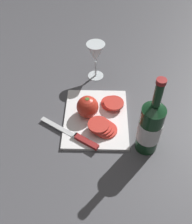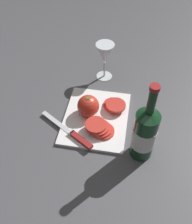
{
  "view_description": "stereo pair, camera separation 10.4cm",
  "coord_description": "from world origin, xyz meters",
  "px_view_note": "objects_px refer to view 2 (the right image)",
  "views": [
    {
      "loc": [
        -0.68,
        -0.05,
        0.82
      ],
      "look_at": [
        0.01,
        -0.03,
        0.04
      ],
      "focal_mm": 42.0,
      "sensor_mm": 36.0,
      "label": 1
    },
    {
      "loc": [
        -0.67,
        -0.15,
        0.82
      ],
      "look_at": [
        0.01,
        -0.03,
        0.04
      ],
      "focal_mm": 42.0,
      "sensor_mm": 36.0,
      "label": 2
    }
  ],
  "objects_px": {
    "wine_bottle": "(144,133)",
    "tomato_slice_stack_near": "(100,128)",
    "wine_glass": "(105,55)",
    "knife": "(76,137)",
    "tomato_slice_stack_far": "(114,105)",
    "whole_tomato": "(88,106)"
  },
  "relations": [
    {
      "from": "whole_tomato",
      "to": "knife",
      "type": "relative_size",
      "value": 0.37
    },
    {
      "from": "whole_tomato",
      "to": "tomato_slice_stack_far",
      "type": "height_order",
      "value": "whole_tomato"
    },
    {
      "from": "whole_tomato",
      "to": "knife",
      "type": "distance_m",
      "value": 0.14
    },
    {
      "from": "tomato_slice_stack_far",
      "to": "whole_tomato",
      "type": "bearing_deg",
      "value": 116.55
    },
    {
      "from": "wine_glass",
      "to": "tomato_slice_stack_far",
      "type": "relative_size",
      "value": 1.78
    },
    {
      "from": "wine_bottle",
      "to": "knife",
      "type": "height_order",
      "value": "wine_bottle"
    },
    {
      "from": "knife",
      "to": "tomato_slice_stack_far",
      "type": "bearing_deg",
      "value": -92.16
    },
    {
      "from": "wine_bottle",
      "to": "tomato_slice_stack_far",
      "type": "xyz_separation_m",
      "value": [
        0.2,
        0.12,
        -0.09
      ]
    },
    {
      "from": "wine_bottle",
      "to": "tomato_slice_stack_near",
      "type": "relative_size",
      "value": 2.9
    },
    {
      "from": "wine_bottle",
      "to": "knife",
      "type": "relative_size",
      "value": 1.39
    },
    {
      "from": "tomato_slice_stack_far",
      "to": "knife",
      "type": "bearing_deg",
      "value": 145.66
    },
    {
      "from": "tomato_slice_stack_far",
      "to": "wine_glass",
      "type": "bearing_deg",
      "value": 19.84
    },
    {
      "from": "wine_bottle",
      "to": "tomato_slice_stack_far",
      "type": "distance_m",
      "value": 0.25
    },
    {
      "from": "tomato_slice_stack_near",
      "to": "knife",
      "type": "bearing_deg",
      "value": 118.77
    },
    {
      "from": "wine_glass",
      "to": "knife",
      "type": "bearing_deg",
      "value": 172.86
    },
    {
      "from": "wine_bottle",
      "to": "tomato_slice_stack_near",
      "type": "distance_m",
      "value": 0.19
    },
    {
      "from": "wine_bottle",
      "to": "wine_glass",
      "type": "distance_m",
      "value": 0.45
    },
    {
      "from": "wine_glass",
      "to": "whole_tomato",
      "type": "bearing_deg",
      "value": 174.26
    },
    {
      "from": "whole_tomato",
      "to": "tomato_slice_stack_near",
      "type": "bearing_deg",
      "value": -144.18
    },
    {
      "from": "whole_tomato",
      "to": "tomato_slice_stack_far",
      "type": "xyz_separation_m",
      "value": [
        0.05,
        -0.1,
        -0.03
      ]
    },
    {
      "from": "wine_bottle",
      "to": "wine_glass",
      "type": "relative_size",
      "value": 1.87
    },
    {
      "from": "wine_glass",
      "to": "knife",
      "type": "height_order",
      "value": "wine_glass"
    }
  ]
}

